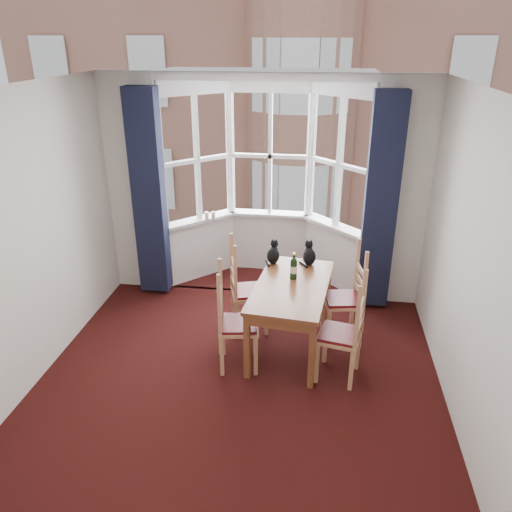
% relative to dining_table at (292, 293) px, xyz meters
% --- Properties ---
extents(floor, '(4.50, 4.50, 0.00)m').
position_rel_dining_table_xyz_m(floor, '(-0.47, -0.99, -0.67)').
color(floor, black).
rests_on(floor, ground).
extents(ceiling, '(4.50, 4.50, 0.00)m').
position_rel_dining_table_xyz_m(ceiling, '(-0.47, -0.99, 2.13)').
color(ceiling, white).
rests_on(ceiling, floor).
extents(wall_left, '(0.00, 4.50, 4.50)m').
position_rel_dining_table_xyz_m(wall_left, '(-2.47, -0.99, 0.73)').
color(wall_left, silver).
rests_on(wall_left, floor).
extents(wall_right, '(0.00, 4.50, 4.50)m').
position_rel_dining_table_xyz_m(wall_right, '(1.53, -0.99, 0.73)').
color(wall_right, silver).
rests_on(wall_right, floor).
extents(wall_near, '(4.00, 0.00, 4.00)m').
position_rel_dining_table_xyz_m(wall_near, '(-0.47, -3.24, 0.73)').
color(wall_near, silver).
rests_on(wall_near, floor).
extents(wall_back_pier_left, '(0.70, 0.12, 2.80)m').
position_rel_dining_table_xyz_m(wall_back_pier_left, '(-2.12, 1.26, 0.73)').
color(wall_back_pier_left, silver).
rests_on(wall_back_pier_left, floor).
extents(wall_back_pier_right, '(0.70, 0.12, 2.80)m').
position_rel_dining_table_xyz_m(wall_back_pier_right, '(1.18, 1.26, 0.73)').
color(wall_back_pier_right, silver).
rests_on(wall_back_pier_right, floor).
extents(bay_window, '(2.76, 0.94, 2.80)m').
position_rel_dining_table_xyz_m(bay_window, '(-0.47, 1.77, 0.73)').
color(bay_window, white).
rests_on(bay_window, floor).
extents(curtain_left, '(0.38, 0.22, 2.60)m').
position_rel_dining_table_xyz_m(curtain_left, '(-1.89, 1.08, 0.68)').
color(curtain_left, '#161932').
rests_on(curtain_left, floor).
extents(curtain_right, '(0.38, 0.22, 2.60)m').
position_rel_dining_table_xyz_m(curtain_right, '(0.95, 1.08, 0.68)').
color(curtain_right, '#161932').
rests_on(curtain_right, floor).
extents(dining_table, '(0.89, 1.46, 0.77)m').
position_rel_dining_table_xyz_m(dining_table, '(0.00, 0.00, 0.00)').
color(dining_table, brown).
rests_on(dining_table, floor).
extents(chair_left_near, '(0.46, 0.48, 0.92)m').
position_rel_dining_table_xyz_m(chair_left_near, '(-0.60, -0.42, -0.20)').
color(chair_left_near, tan).
rests_on(chair_left_near, floor).
extents(chair_left_far, '(0.50, 0.52, 0.92)m').
position_rel_dining_table_xyz_m(chair_left_far, '(-0.59, 0.30, -0.20)').
color(chair_left_far, tan).
rests_on(chair_left_far, floor).
extents(chair_right_near, '(0.48, 0.50, 0.92)m').
position_rel_dining_table_xyz_m(chair_right_near, '(0.60, -0.47, -0.20)').
color(chair_right_near, tan).
rests_on(chair_right_near, floor).
extents(chair_right_far, '(0.47, 0.48, 0.92)m').
position_rel_dining_table_xyz_m(chair_right_far, '(0.64, 0.29, -0.20)').
color(chair_right_far, tan).
rests_on(chair_right_far, floor).
extents(cat_left, '(0.16, 0.21, 0.28)m').
position_rel_dining_table_xyz_m(cat_left, '(-0.26, 0.53, 0.20)').
color(cat_left, black).
rests_on(cat_left, dining_table).
extents(cat_right, '(0.18, 0.23, 0.28)m').
position_rel_dining_table_xyz_m(cat_right, '(0.16, 0.55, 0.21)').
color(cat_right, black).
rests_on(cat_right, dining_table).
extents(wine_bottle, '(0.08, 0.08, 0.30)m').
position_rel_dining_table_xyz_m(wine_bottle, '(0.00, 0.15, 0.23)').
color(wine_bottle, black).
rests_on(wine_bottle, dining_table).
extents(candle_tall, '(0.06, 0.06, 0.10)m').
position_rel_dining_table_xyz_m(candle_tall, '(-1.29, 1.61, 0.25)').
color(candle_tall, white).
rests_on(candle_tall, bay_window).
extents(candle_short, '(0.06, 0.06, 0.10)m').
position_rel_dining_table_xyz_m(candle_short, '(-1.20, 1.64, 0.25)').
color(candle_short, white).
rests_on(candle_short, bay_window).
extents(street, '(80.00, 80.00, 0.00)m').
position_rel_dining_table_xyz_m(street, '(-0.47, 31.26, -6.67)').
color(street, '#333335').
rests_on(street, ground).
extents(tenement_building, '(18.40, 7.80, 15.20)m').
position_rel_dining_table_xyz_m(tenement_building, '(-0.47, 13.02, 0.92)').
color(tenement_building, '#AD6E59').
rests_on(tenement_building, street).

